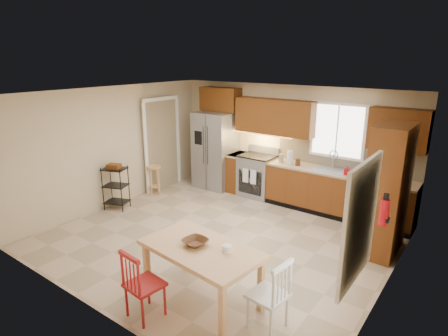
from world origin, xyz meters
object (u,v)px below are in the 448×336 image
fire_extinguisher (384,212)px  refrigerator (216,150)px  range_stove (257,176)px  pantry (388,191)px  dining_table (202,274)px  bar_stool (154,180)px  chair_red (145,283)px  table_jar (227,250)px  utility_cart (116,188)px  chair_white (268,294)px  soap_bottle (347,170)px  table_bowl (195,245)px

fire_extinguisher → refrigerator: bearing=155.5°
refrigerator → range_stove: size_ratio=1.98×
refrigerator → pantry: (4.13, -0.93, 0.14)m
dining_table → bar_stool: dining_table is taller
refrigerator → chair_red: size_ratio=2.01×
chair_red → table_jar: 1.07m
dining_table → refrigerator: bearing=131.3°
pantry → fire_extinguisher: size_ratio=5.83×
dining_table → table_jar: bearing=22.0°
range_stove → pantry: (2.98, -0.99, 0.59)m
range_stove → utility_cart: bearing=-129.0°
dining_table → chair_red: 0.74m
refrigerator → bar_stool: size_ratio=2.71×
pantry → chair_white: bearing=-102.4°
refrigerator → chair_red: 4.88m
soap_bottle → fire_extinguisher: 2.27m
fire_extinguisher → pantry: bearing=100.8°
refrigerator → soap_bottle: bearing=-0.5°
range_stove → table_jar: range_stove is taller
refrigerator → fire_extinguisher: refrigerator is taller
soap_bottle → fire_extinguisher: bearing=-59.5°
table_bowl → utility_cart: size_ratio=0.34×
dining_table → bar_stool: bearing=150.9°
chair_red → bar_stool: (-3.04, 3.04, -0.12)m
refrigerator → utility_cart: bearing=-108.8°
chair_red → refrigerator: bearing=123.5°
dining_table → bar_stool: (-3.39, 2.39, -0.04)m
pantry → dining_table: bearing=-119.4°
bar_stool → range_stove: bearing=37.1°
dining_table → chair_white: chair_white is taller
chair_white → table_bowl: chair_white is taller
pantry → table_jar: 2.92m
utility_cart → bar_stool: bearing=68.3°
pantry → bar_stool: size_ratio=3.12×
refrigerator → pantry: bearing=-12.6°
soap_bottle → table_bowl: 3.71m
dining_table → table_jar: size_ratio=11.88×
refrigerator → chair_red: (2.24, -4.31, -0.46)m
fire_extinguisher → chair_red: fire_extinguisher is taller
refrigerator → pantry: pantry is taller
table_jar → utility_cart: (-3.73, 1.22, -0.33)m
soap_bottle → dining_table: size_ratio=0.12×
dining_table → table_bowl: bearing=-173.9°
table_jar → utility_cart: size_ratio=0.14×
range_stove → pantry: size_ratio=0.44×
bar_stool → fire_extinguisher: bearing=-5.1°
pantry → bar_stool: bearing=-175.9°
fire_extinguisher → bar_stool: fire_extinguisher is taller
soap_bottle → dining_table: soap_bottle is taller
dining_table → utility_cart: size_ratio=1.67×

